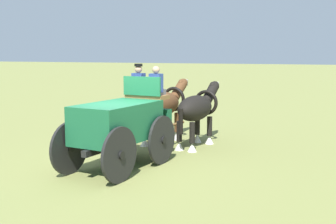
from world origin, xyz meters
TOP-DOWN VIEW (x-y plane):
  - ground_plane at (0.00, 0.00)m, footprint 220.00×220.00m
  - show_wagon at (0.17, -0.02)m, footprint 5.66×2.08m
  - draft_horse_near at (3.69, 0.19)m, footprint 3.10×1.13m
  - draft_horse_off at (3.53, -1.10)m, footprint 3.01×1.10m

SIDE VIEW (x-z plane):
  - ground_plane at x=0.00m, z-range 0.00..0.00m
  - show_wagon at x=0.17m, z-range -0.16..2.65m
  - draft_horse_off at x=3.53m, z-range 0.20..2.31m
  - draft_horse_near at x=3.69m, z-range 0.22..2.39m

